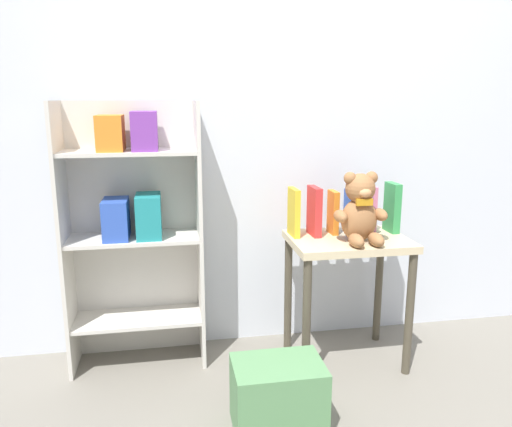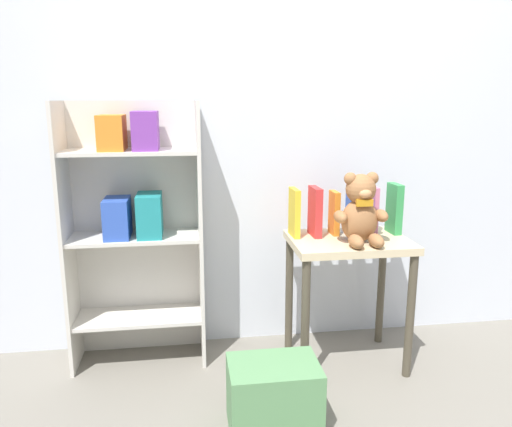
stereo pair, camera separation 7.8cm
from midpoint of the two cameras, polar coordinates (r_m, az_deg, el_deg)
The scene contains 11 objects.
wall_back at distance 2.65m, azimuth 4.71°, elevation 11.67°, with size 4.80×0.06×2.50m.
bookshelf_side at distance 2.50m, azimuth -12.81°, elevation -0.44°, with size 0.65×0.28×1.30m.
display_table at distance 2.49m, azimuth 11.38°, elevation -5.48°, with size 0.57×0.42×0.65m.
teddy_bear at distance 2.37m, azimuth 12.80°, elevation 0.27°, with size 0.25×0.23×0.33m.
book_standing_yellow at distance 2.44m, azimuth 5.33°, elevation 0.12°, with size 0.03×0.13×0.24m, color gold.
book_standing_red at distance 2.46m, azimuth 7.67°, elevation 0.21°, with size 0.04×0.14×0.24m, color red.
book_standing_orange at distance 2.50m, azimuth 9.81°, elevation 0.07°, with size 0.03×0.10×0.22m, color orange.
book_standing_blue at distance 2.54m, azimuth 11.97°, elevation 0.12°, with size 0.04×0.15×0.21m, color #2D51B7.
book_standing_pink at distance 2.58m, azimuth 14.04°, elevation 0.44°, with size 0.02×0.10×0.23m, color #D17093.
book_standing_green at distance 2.59m, azimuth 16.36°, elevation 0.55°, with size 0.04×0.12×0.25m, color #33934C.
storage_bin at distance 2.14m, azimuth 3.15°, elevation -20.11°, with size 0.36×0.26×0.28m.
Camera 2 is at (-0.55, -1.10, 1.30)m, focal length 35.00 mm.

